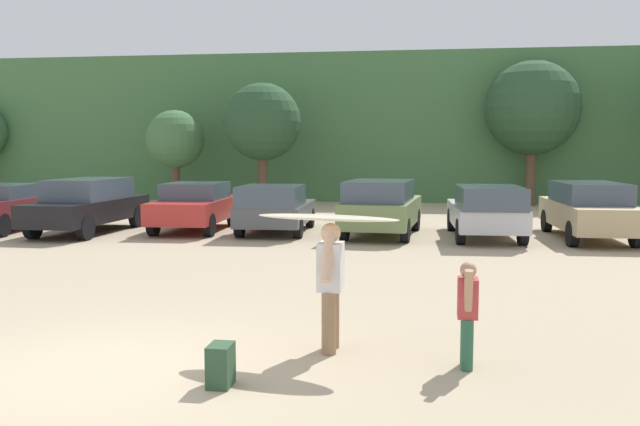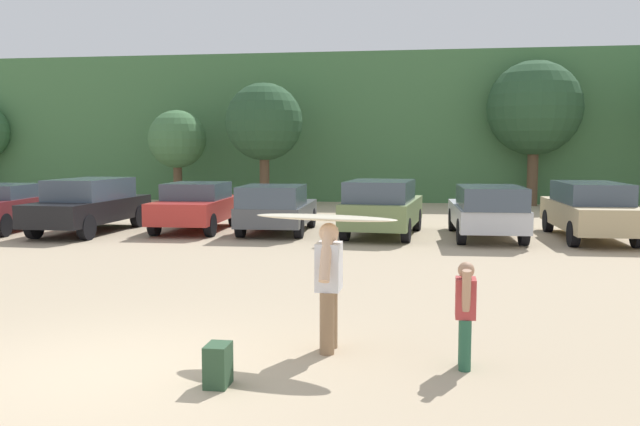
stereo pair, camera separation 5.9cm
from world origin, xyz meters
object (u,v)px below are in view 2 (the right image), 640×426
person_adult (329,279)px  surfboard_cream (325,218)px  parked_car_maroon (3,206)px  person_child (465,308)px  parked_car_red (196,205)px  parked_car_olive_green (382,206)px  parked_car_dark_gray (276,208)px  parked_car_silver (487,210)px  parked_car_black (90,204)px  parked_car_tan (590,209)px  backpack_dropped (218,365)px

person_adult → surfboard_cream: (-0.06, 0.04, 0.76)m
parked_car_maroon → person_child: 17.28m
parked_car_maroon → person_adult: 15.79m
parked_car_red → person_child: bearing=-150.7°
parked_car_olive_green → surfboard_cream: (-0.04, -11.19, 0.81)m
surfboard_cream → parked_car_dark_gray: bearing=-61.8°
parked_car_olive_green → parked_car_red: bearing=90.3°
parked_car_silver → parked_car_black: bearing=89.3°
parked_car_dark_gray → parked_car_silver: parked_car_silver is taller
parked_car_tan → person_child: bearing=159.6°
parked_car_silver → person_adult: size_ratio=2.90×
surfboard_cream → backpack_dropped: surfboard_cream is taller
parked_car_maroon → parked_car_tan: 17.18m
parked_car_red → parked_car_silver: bearing=-96.5°
parked_car_olive_green → surfboard_cream: bearing=-175.0°
parked_car_red → parked_car_olive_green: parked_car_olive_green is taller
parked_car_tan → person_child: size_ratio=3.91×
parked_car_red → parked_car_tan: 11.36m
parked_car_black → parked_car_olive_green: bearing=-85.0°
parked_car_olive_green → person_adult: parked_car_olive_green is taller
surfboard_cream → backpack_dropped: 2.25m
parked_car_black → surfboard_cream: (8.61, -10.73, 0.80)m
parked_car_red → person_adult: bearing=-155.9°
parked_car_maroon → surfboard_cream: size_ratio=2.33×
parked_car_maroon → backpack_dropped: parked_car_maroon is taller
parked_car_silver → surfboard_cream: (-2.94, -10.97, 0.86)m
parked_car_red → person_adult: 13.04m
parked_car_silver → person_child: size_ratio=3.78×
parked_car_red → parked_car_dark_gray: (2.55, -0.34, -0.01)m
parked_car_olive_green → parked_car_tan: parked_car_olive_green is taller
parked_car_tan → parked_car_maroon: bearing=90.4°
person_adult → backpack_dropped: person_adult is taller
parked_car_maroon → parked_car_dark_gray: size_ratio=1.10×
parked_car_dark_gray → surfboard_cream: bearing=-166.6°
person_child → backpack_dropped: size_ratio=2.73×
parked_car_black → person_child: 15.21m
parked_car_silver → person_adult: (-2.89, -11.01, 0.10)m
parked_car_olive_green → parked_car_silver: (2.90, -0.22, -0.05)m
parked_car_olive_green → parked_car_tan: 5.68m
parked_car_maroon → person_child: parked_car_maroon is taller
person_adult → surfboard_cream: bearing=-34.0°
parked_car_silver → parked_car_tan: parked_car_tan is taller
parked_car_silver → person_child: 11.51m
parked_car_maroon → parked_car_black: size_ratio=0.92×
parked_car_tan → backpack_dropped: bearing=151.0°
parked_car_silver → backpack_dropped: size_ratio=10.31×
parked_car_tan → surfboard_cream: bearing=151.7°
parked_car_maroon → backpack_dropped: bearing=-143.5°
parked_car_red → backpack_dropped: bearing=-162.1°
parked_car_black → surfboard_cream: 13.78m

